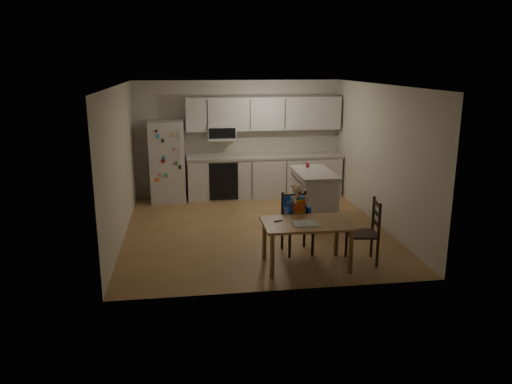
{
  "coord_description": "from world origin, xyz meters",
  "views": [
    {
      "loc": [
        -1.18,
        -8.32,
        2.86
      ],
      "look_at": [
        -0.15,
        -1.17,
        0.98
      ],
      "focal_mm": 35.0,
      "sensor_mm": 36.0,
      "label": 1
    }
  ],
  "objects": [
    {
      "name": "red_cup",
      "position": [
        1.1,
        0.68,
        0.98
      ],
      "size": [
        0.07,
        0.07,
        0.09
      ],
      "primitive_type": "cylinder",
      "color": "red",
      "rests_on": "kitchen_island"
    },
    {
      "name": "napkin",
      "position": [
        0.45,
        -1.86,
        0.68
      ],
      "size": [
        0.34,
        0.29,
        0.01
      ],
      "primitive_type": "cube",
      "color": "#AFAFB4",
      "rests_on": "dining_table"
    },
    {
      "name": "dining_table",
      "position": [
        0.49,
        -1.77,
        0.58
      ],
      "size": [
        1.25,
        0.8,
        0.67
      ],
      "color": "brown",
      "rests_on": "ground"
    },
    {
      "name": "chair_side",
      "position": [
        1.44,
        -1.74,
        0.54
      ],
      "size": [
        0.48,
        0.48,
        0.95
      ],
      "rotation": [
        0.0,
        0.0,
        -1.72
      ],
      "color": "black",
      "rests_on": "ground"
    },
    {
      "name": "refrigerator",
      "position": [
        -1.55,
        2.15,
        0.85
      ],
      "size": [
        0.72,
        0.7,
        1.7
      ],
      "primitive_type": "cube",
      "color": "silver",
      "rests_on": "ground"
    },
    {
      "name": "room",
      "position": [
        0.0,
        0.48,
        1.25
      ],
      "size": [
        4.52,
        5.01,
        2.51
      ],
      "color": "olive",
      "rests_on": "ground"
    },
    {
      "name": "kitchen_run",
      "position": [
        0.5,
        2.24,
        0.88
      ],
      "size": [
        3.37,
        0.62,
        2.15
      ],
      "color": "silver",
      "rests_on": "ground"
    },
    {
      "name": "toddler_spoon",
      "position": [
        0.09,
        -1.68,
        0.68
      ],
      "size": [
        0.12,
        0.06,
        0.02
      ],
      "primitive_type": "cylinder",
      "rotation": [
        0.0,
        1.57,
        0.35
      ],
      "color": "blue",
      "rests_on": "dining_table"
    },
    {
      "name": "chair_booster",
      "position": [
        0.49,
        -1.16,
        0.66
      ],
      "size": [
        0.45,
        0.45,
        1.09
      ],
      "rotation": [
        0.0,
        0.0,
        0.12
      ],
      "color": "black",
      "rests_on": "ground"
    },
    {
      "name": "kitchen_island",
      "position": [
        1.14,
        0.31,
        0.47
      ],
      "size": [
        0.67,
        1.27,
        0.94
      ],
      "color": "silver",
      "rests_on": "ground"
    }
  ]
}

